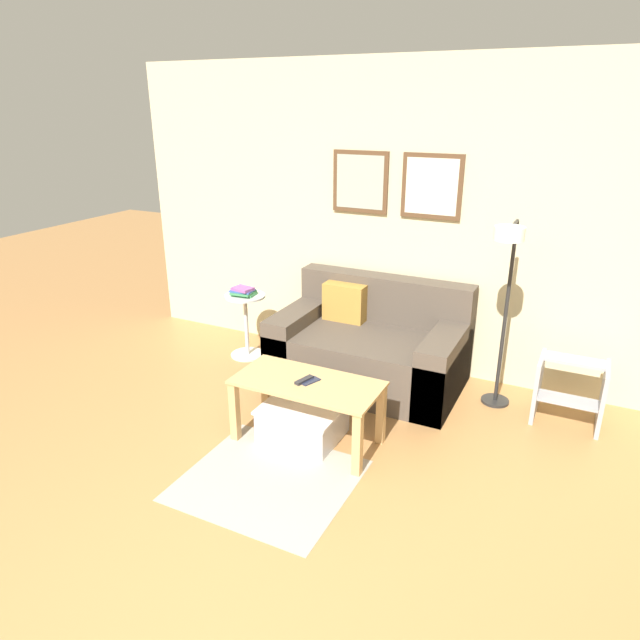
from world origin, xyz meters
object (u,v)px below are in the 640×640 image
Objects in this scene: side_table at (246,320)px; step_stool at (570,390)px; couch at (370,348)px; coffee_table at (307,394)px; storage_bin at (303,421)px; book_stack at (243,291)px; remote_control at (304,380)px; cell_phone at (310,381)px; floor_lamp at (506,280)px.

side_table is 2.74m from step_stool.
couch reaches higher than coffee_table.
book_stack is (-1.11, 0.97, 0.50)m from storage_bin.
couch reaches higher than remote_control.
step_stool reaches higher than cell_phone.
floor_lamp is at bearing 56.82° from remote_control.
remote_control is (1.14, -1.02, 0.11)m from side_table.
book_stack is 1.55m from cell_phone.
remote_control is at bearing -41.28° from book_stack.
couch reaches higher than step_stool.
step_stool is (1.56, 1.08, -0.21)m from cell_phone.
floor_lamp reaches higher than storage_bin.
book_stack is at bearing 178.53° from floor_lamp.
book_stack reaches higher than coffee_table.
floor_lamp is at bearing 39.16° from storage_bin.
remote_control is (-0.06, -1.05, 0.17)m from couch.
side_table is (-2.22, 0.07, -0.70)m from floor_lamp.
floor_lamp reaches higher than cell_phone.
floor_lamp is at bearing -5.45° from couch.
book_stack is at bearing 154.40° from remote_control.
cell_phone is at bearing -40.55° from side_table.
floor_lamp is at bearing 41.37° from coffee_table.
couch is 1.28m from floor_lamp.
cell_phone is at bearing -91.18° from couch.
step_stool is at bearing 32.88° from storage_bin.
step_stool is (1.63, 1.06, 0.13)m from storage_bin.
couch is 1.03m from storage_bin.
storage_bin is 0.38× the size of floor_lamp.
cell_phone is 0.30× the size of step_stool.
book_stack is at bearing -178.05° from couch.
step_stool is (1.58, 1.08, -0.11)m from coffee_table.
couch is 10.03× the size of remote_control.
step_stool reaches higher than storage_bin.
side_table is 4.22× the size of cell_phone.
coffee_table is 4.44× the size of book_stack.
coffee_table is 0.10m from cell_phone.
floor_lamp reaches higher than couch.
step_stool is (2.74, 0.09, -0.37)m from book_stack.
couch reaches higher than cell_phone.
side_table is 1.26× the size of step_stool.
cell_phone is (-1.05, -0.93, -0.59)m from floor_lamp.
remote_control is (-1.08, -0.95, -0.58)m from floor_lamp.
book_stack reaches higher than step_stool.
floor_lamp reaches higher than book_stack.
remote_control reaches higher than step_stool.
book_stack is at bearing 161.42° from cell_phone.
storage_bin is at bearing -140.84° from floor_lamp.
cell_phone is at bearing -39.97° from book_stack.
storage_bin is 1.50m from side_table.
book_stack is (-0.00, -0.02, 0.27)m from side_table.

